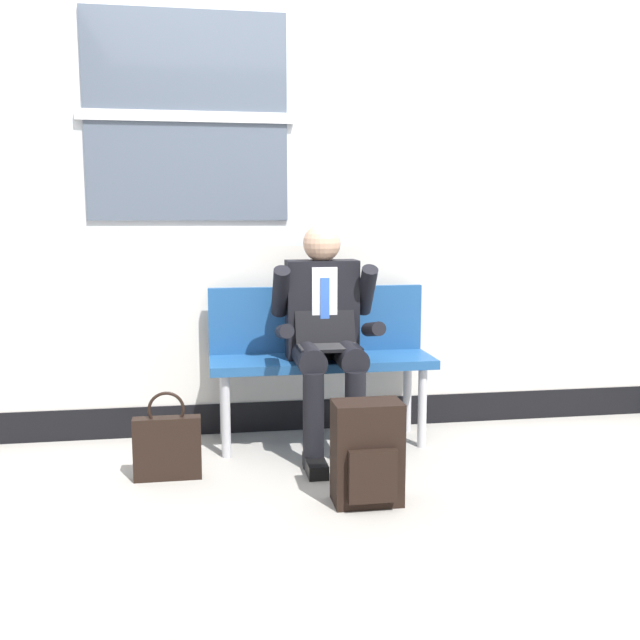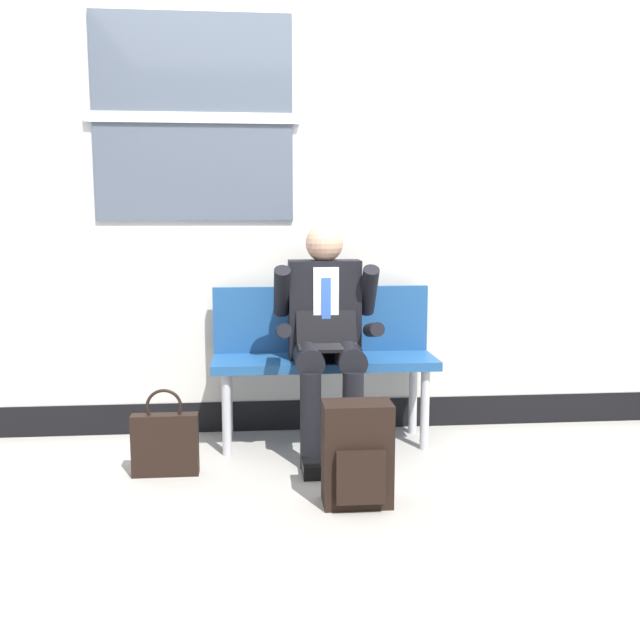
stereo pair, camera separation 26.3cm
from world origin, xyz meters
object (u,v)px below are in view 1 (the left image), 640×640
bench_with_person (320,349)px  backpack (367,454)px  handbag (167,446)px  person_seated (326,331)px

bench_with_person → backpack: (0.06, -0.96, -0.31)m
bench_with_person → handbag: size_ratio=2.82×
backpack → person_seated: bearing=94.7°
person_seated → handbag: size_ratio=2.81×
person_seated → backpack: size_ratio=2.65×
bench_with_person → person_seated: bearing=-90.0°
person_seated → handbag: 1.03m
person_seated → handbag: (-0.85, -0.30, -0.51)m
backpack → handbag: bearing=153.3°
bench_with_person → handbag: (-0.85, -0.50, -0.37)m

